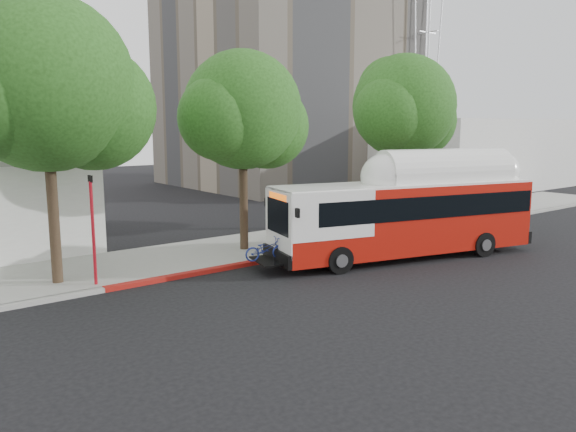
# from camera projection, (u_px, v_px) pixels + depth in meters

# --- Properties ---
(ground) EXTENTS (120.00, 120.00, 0.00)m
(ground) POSITION_uv_depth(u_px,v_px,m) (358.00, 277.00, 20.49)
(ground) COLOR black
(ground) RESTS_ON ground
(sidewalk) EXTENTS (60.00, 5.00, 0.15)m
(sidewalk) POSITION_uv_depth(u_px,v_px,m) (257.00, 245.00, 25.54)
(sidewalk) COLOR gray
(sidewalk) RESTS_ON ground
(curb_strip) EXTENTS (60.00, 0.30, 0.15)m
(curb_strip) POSITION_uv_depth(u_px,v_px,m) (292.00, 256.00, 23.51)
(curb_strip) COLOR gray
(curb_strip) RESTS_ON ground
(red_curb_segment) EXTENTS (10.00, 0.32, 0.16)m
(red_curb_segment) POSITION_uv_depth(u_px,v_px,m) (231.00, 267.00, 21.69)
(red_curb_segment) COLOR maroon
(red_curb_segment) RESTS_ON ground
(street_tree_left) EXTENTS (6.67, 5.80, 9.74)m
(street_tree_left) POSITION_uv_depth(u_px,v_px,m) (60.00, 91.00, 18.59)
(street_tree_left) COLOR #2D2116
(street_tree_left) RESTS_ON ground
(street_tree_mid) EXTENTS (5.75, 5.00, 8.62)m
(street_tree_mid) POSITION_uv_depth(u_px,v_px,m) (250.00, 115.00, 23.90)
(street_tree_mid) COLOR #2D2116
(street_tree_mid) RESTS_ON ground
(street_tree_right) EXTENTS (6.21, 5.40, 9.18)m
(street_tree_right) POSITION_uv_depth(u_px,v_px,m) (408.00, 111.00, 29.78)
(street_tree_right) COLOR #2D2116
(street_tree_right) RESTS_ON ground
(horizon_block) EXTENTS (20.00, 12.00, 6.00)m
(horizon_block) POSITION_uv_depth(u_px,v_px,m) (469.00, 153.00, 50.67)
(horizon_block) COLOR silver
(horizon_block) RESTS_ON ground
(transit_bus) EXTENTS (12.39, 5.17, 3.62)m
(transit_bus) POSITION_uv_depth(u_px,v_px,m) (407.00, 218.00, 23.23)
(transit_bus) COLOR #A9150B
(transit_bus) RESTS_ON ground
(signal_pole) EXTENTS (0.11, 0.36, 3.85)m
(signal_pole) POSITION_uv_depth(u_px,v_px,m) (93.00, 231.00, 18.74)
(signal_pole) COLOR #AF121E
(signal_pole) RESTS_ON ground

